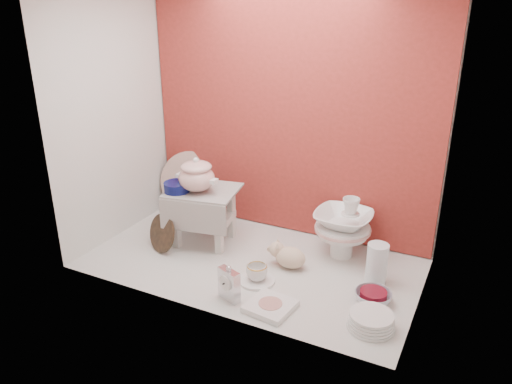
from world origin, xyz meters
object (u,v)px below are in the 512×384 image
(floral_platter, at_px, (191,183))
(crystal_bowl, at_px, (373,297))
(gold_rim_teacup, at_px, (257,272))
(porcelain_tower, at_px, (343,226))
(plush_pig, at_px, (290,257))
(dinner_plate_stack, at_px, (371,321))
(step_stool, at_px, (204,216))
(blue_white_vase, at_px, (196,206))
(mantel_clock, at_px, (229,283))
(soup_tureen, at_px, (197,175))

(floral_platter, distance_m, crystal_bowl, 1.48)
(gold_rim_teacup, height_order, porcelain_tower, porcelain_tower)
(gold_rim_teacup, bearing_deg, plush_pig, 64.56)
(gold_rim_teacup, xyz_separation_m, dinner_plate_stack, (0.63, -0.11, -0.02))
(step_stool, height_order, plush_pig, step_stool)
(blue_white_vase, bearing_deg, floral_platter, 130.89)
(porcelain_tower, bearing_deg, mantel_clock, -118.05)
(floral_platter, distance_m, plush_pig, 0.98)
(crystal_bowl, height_order, porcelain_tower, porcelain_tower)
(floral_platter, height_order, plush_pig, floral_platter)
(porcelain_tower, bearing_deg, blue_white_vase, -178.63)
(soup_tureen, height_order, gold_rim_teacup, soup_tureen)
(blue_white_vase, bearing_deg, porcelain_tower, 1.37)
(floral_platter, relative_size, plush_pig, 1.96)
(blue_white_vase, height_order, gold_rim_teacup, blue_white_vase)
(soup_tureen, distance_m, crystal_bowl, 1.16)
(mantel_clock, xyz_separation_m, crystal_bowl, (0.64, 0.29, -0.06))
(dinner_plate_stack, xyz_separation_m, crystal_bowl, (-0.04, 0.20, -0.01))
(step_stool, bearing_deg, plush_pig, -16.21)
(gold_rim_teacup, distance_m, crystal_bowl, 0.59)
(dinner_plate_stack, distance_m, porcelain_tower, 0.68)
(soup_tureen, distance_m, mantel_clock, 0.70)
(plush_pig, bearing_deg, soup_tureen, -158.35)
(crystal_bowl, bearing_deg, blue_white_vase, 164.06)
(blue_white_vase, distance_m, dinner_plate_stack, 1.41)
(floral_platter, distance_m, blue_white_vase, 0.22)
(floral_platter, relative_size, porcelain_tower, 1.18)
(mantel_clock, bearing_deg, floral_platter, 154.20)
(soup_tureen, xyz_separation_m, plush_pig, (0.59, -0.01, -0.37))
(floral_platter, xyz_separation_m, gold_rim_teacup, (0.79, -0.60, -0.15))
(step_stool, xyz_separation_m, floral_platter, (-0.31, 0.33, 0.04))
(soup_tureen, bearing_deg, blue_white_vase, 127.04)
(plush_pig, height_order, dinner_plate_stack, plush_pig)
(floral_platter, bearing_deg, soup_tureen, -51.34)
(plush_pig, relative_size, porcelain_tower, 0.60)
(soup_tureen, height_order, porcelain_tower, soup_tureen)
(soup_tureen, xyz_separation_m, porcelain_tower, (0.80, 0.24, -0.26))
(floral_platter, xyz_separation_m, blue_white_vase, (0.13, -0.15, -0.08))
(gold_rim_teacup, relative_size, crystal_bowl, 0.62)
(blue_white_vase, distance_m, plush_pig, 0.80)
(gold_rim_teacup, xyz_separation_m, crystal_bowl, (0.59, 0.09, -0.03))
(floral_platter, bearing_deg, plush_pig, -23.57)
(mantel_clock, height_order, gold_rim_teacup, mantel_clock)
(mantel_clock, xyz_separation_m, gold_rim_teacup, (0.05, 0.20, -0.03))
(step_stool, distance_m, dinner_plate_stack, 1.18)
(blue_white_vase, bearing_deg, mantel_clock, -46.62)
(soup_tureen, distance_m, floral_platter, 0.53)
(mantel_clock, bearing_deg, dinner_plate_stack, 28.49)
(dinner_plate_stack, relative_size, porcelain_tower, 0.59)
(step_stool, relative_size, blue_white_vase, 1.53)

